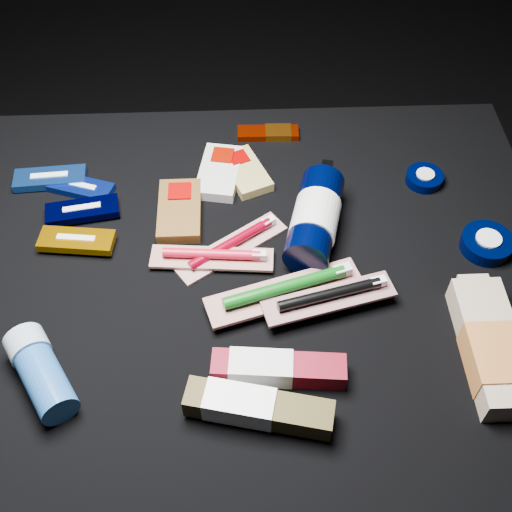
{
  "coord_description": "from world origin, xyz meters",
  "views": [
    {
      "loc": [
        -0.01,
        -0.61,
        1.18
      ],
      "look_at": [
        0.01,
        0.01,
        0.42
      ],
      "focal_mm": 45.0,
      "sensor_mm": 36.0,
      "label": 1
    }
  ],
  "objects_px": {
    "toothpaste_carton_red": "(272,369)",
    "bodywash_bottle": "(492,348)",
    "lotion_bottle": "(315,218)",
    "deodorant_stick": "(41,372)"
  },
  "relations": [
    {
      "from": "deodorant_stick",
      "to": "toothpaste_carton_red",
      "type": "relative_size",
      "value": 0.77
    },
    {
      "from": "bodywash_bottle",
      "to": "toothpaste_carton_red",
      "type": "relative_size",
      "value": 1.17
    },
    {
      "from": "bodywash_bottle",
      "to": "toothpaste_carton_red",
      "type": "height_order",
      "value": "bodywash_bottle"
    },
    {
      "from": "deodorant_stick",
      "to": "toothpaste_carton_red",
      "type": "xyz_separation_m",
      "value": [
        0.31,
        -0.0,
        -0.01
      ]
    },
    {
      "from": "bodywash_bottle",
      "to": "deodorant_stick",
      "type": "xyz_separation_m",
      "value": [
        -0.61,
        -0.02,
        0.01
      ]
    },
    {
      "from": "lotion_bottle",
      "to": "deodorant_stick",
      "type": "bearing_deg",
      "value": -131.93
    },
    {
      "from": "bodywash_bottle",
      "to": "deodorant_stick",
      "type": "height_order",
      "value": "deodorant_stick"
    },
    {
      "from": "lotion_bottle",
      "to": "bodywash_bottle",
      "type": "distance_m",
      "value": 0.32
    },
    {
      "from": "toothpaste_carton_red",
      "to": "bodywash_bottle",
      "type": "bearing_deg",
      "value": 8.49
    },
    {
      "from": "deodorant_stick",
      "to": "toothpaste_carton_red",
      "type": "distance_m",
      "value": 0.31
    }
  ]
}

